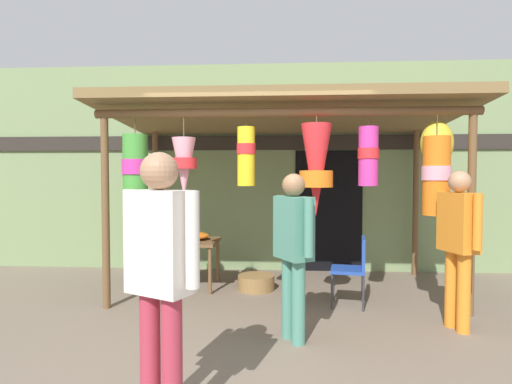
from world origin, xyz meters
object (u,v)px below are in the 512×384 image
object	(u,v)px
folding_chair	(354,265)
shopper_by_bananas	(458,236)
flower_heap_on_table	(185,236)
customer_foreground	(160,265)
display_table	(179,245)
vendor_in_orange	(293,243)
wicker_basket_by_table	(256,282)

from	to	relation	value
folding_chair	shopper_by_bananas	size ratio (longest dim) A/B	0.51
flower_heap_on_table	folding_chair	size ratio (longest dim) A/B	0.86
customer_foreground	folding_chair	bearing A→B (deg)	57.30
display_table	vendor_in_orange	xyz separation A→B (m)	(1.57, -1.83, 0.34)
vendor_in_orange	shopper_by_bananas	bearing A→B (deg)	13.27
shopper_by_bananas	display_table	bearing A→B (deg)	156.36
display_table	shopper_by_bananas	distance (m)	3.58
folding_chair	customer_foreground	world-z (taller)	customer_foreground
display_table	folding_chair	bearing A→B (deg)	-17.05
flower_heap_on_table	vendor_in_orange	bearing A→B (deg)	-51.22
display_table	customer_foreground	xyz separation A→B (m)	(0.71, -3.25, 0.43)
folding_chair	vendor_in_orange	bearing A→B (deg)	-124.60
wicker_basket_by_table	shopper_by_bananas	bearing A→B (deg)	-32.26
vendor_in_orange	display_table	bearing A→B (deg)	130.75
display_table	folding_chair	world-z (taller)	folding_chair
flower_heap_on_table	folding_chair	xyz separation A→B (m)	(2.26, -0.75, -0.23)
shopper_by_bananas	customer_foreground	bearing A→B (deg)	-144.45
flower_heap_on_table	customer_foreground	bearing A→B (deg)	-79.13
flower_heap_on_table	vendor_in_orange	world-z (taller)	vendor_in_orange
flower_heap_on_table	wicker_basket_by_table	xyz separation A→B (m)	(1.02, -0.10, -0.63)
wicker_basket_by_table	customer_foreground	distance (m)	3.34
folding_chair	wicker_basket_by_table	bearing A→B (deg)	152.20
folding_chair	shopper_by_bananas	world-z (taller)	shopper_by_bananas
customer_foreground	flower_heap_on_table	bearing A→B (deg)	100.87
wicker_basket_by_table	vendor_in_orange	size ratio (longest dim) A/B	0.32
vendor_in_orange	customer_foreground	xyz separation A→B (m)	(-0.86, -1.43, 0.08)
vendor_in_orange	customer_foreground	bearing A→B (deg)	-121.16
wicker_basket_by_table	vendor_in_orange	world-z (taller)	vendor_in_orange
flower_heap_on_table	shopper_by_bananas	world-z (taller)	shopper_by_bananas
wicker_basket_by_table	display_table	bearing A→B (deg)	176.53
flower_heap_on_table	wicker_basket_by_table	distance (m)	1.21
folding_chair	wicker_basket_by_table	size ratio (longest dim) A/B	1.65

